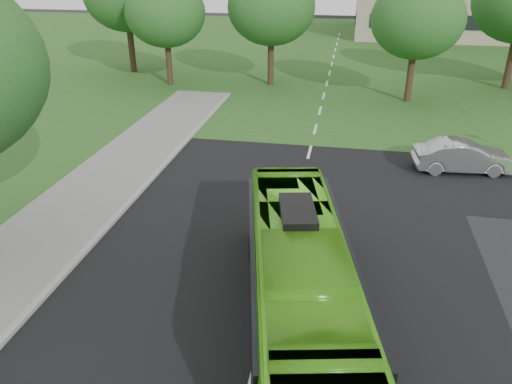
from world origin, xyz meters
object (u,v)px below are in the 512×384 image
tree_park_c (418,19)px  bus (299,280)px  tree_park_b (271,7)px  sedan (463,156)px  tree_park_a (165,13)px

tree_park_c → bus: tree_park_c is taller
bus → tree_park_b: bearing=88.9°
tree_park_c → sedan: (1.54, -12.81, -4.93)m
tree_park_b → tree_park_c: (10.61, -3.15, -0.28)m
tree_park_c → tree_park_b: bearing=163.5°
tree_park_b → tree_park_c: bearing=-16.5°
bus → sedan: bearing=50.4°
sedan → bus: bearing=146.2°
tree_park_a → tree_park_c: size_ratio=0.98×
tree_park_b → bus: 29.57m
tree_park_a → bus: size_ratio=0.76×
tree_park_b → bus: bearing=-79.3°
bus → tree_park_a: bearing=104.6°
tree_park_a → bus: 30.63m
tree_park_b → tree_park_c: 11.07m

